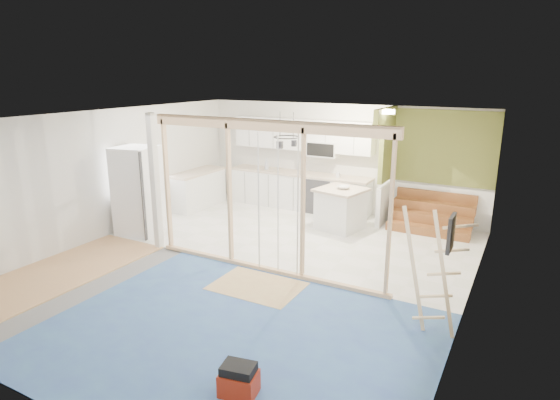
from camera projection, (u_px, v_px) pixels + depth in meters
The scene contains 17 objects.
room at pixel (249, 196), 7.84m from camera, with size 7.01×8.01×2.61m.
floor_overlays at pixel (256, 267), 8.19m from camera, with size 7.00×8.00×0.03m.
stud_frame at pixel (235, 177), 7.88m from camera, with size 4.66×0.14×2.60m.
base_cabinets at pixel (267, 190), 11.65m from camera, with size 4.45×2.24×0.93m.
upper_cabinets at pixel (304, 136), 11.32m from camera, with size 3.60×0.41×0.85m.
green_partition at pixel (420, 186), 10.08m from camera, with size 2.25×1.51×2.60m.
pot_rack at pixel (286, 140), 9.40m from camera, with size 0.52×0.52×0.72m.
sheathing_panel at pixel (443, 286), 4.53m from camera, with size 0.02×4.00×2.60m, color #9F8156.
electrical_panel at pixel (451, 233), 4.97m from camera, with size 0.04×0.30×0.40m, color #3B3C41.
ceiling_light at pixel (387, 112), 9.40m from camera, with size 0.32×0.32×0.08m, color #FFEABF.
fridge at pixel (138, 191), 9.71m from camera, with size 0.96×0.93×1.85m.
island at pixel (341, 209), 10.07m from camera, with size 1.11×1.11×0.91m.
bowl at pixel (343, 187), 9.92m from camera, with size 0.27×0.27×0.07m, color beige.
soap_bottle_a at pixel (267, 164), 11.80m from camera, with size 0.11×0.11×0.28m, color #A5A9B8.
soap_bottle_b at pixel (338, 174), 10.91m from camera, with size 0.08×0.08×0.17m, color silver.
toolbox at pixel (239, 381), 4.91m from camera, with size 0.43×0.36×0.37m.
ladder at pixel (433, 273), 5.90m from camera, with size 0.90×0.10×1.68m.
Camera 1 is at (4.09, -6.40, 3.30)m, focal length 30.00 mm.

